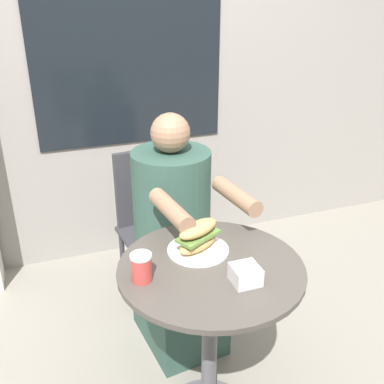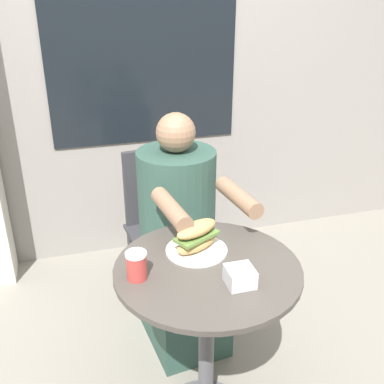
# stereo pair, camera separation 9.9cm
# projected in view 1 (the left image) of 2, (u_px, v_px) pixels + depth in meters

# --- Properties ---
(storefront_wall) EXTENTS (8.00, 0.09, 2.80)m
(storefront_wall) POSITION_uv_depth(u_px,v_px,m) (115.00, 33.00, 2.58)
(storefront_wall) COLOR gray
(storefront_wall) RESTS_ON ground_plane
(cafe_table) EXTENTS (0.66, 0.66, 0.75)m
(cafe_table) POSITION_uv_depth(u_px,v_px,m) (210.00, 313.00, 1.66)
(cafe_table) COLOR #47423D
(cafe_table) RESTS_ON ground_plane
(diner_chair) EXTENTS (0.42, 0.42, 0.87)m
(diner_chair) POSITION_uv_depth(u_px,v_px,m) (153.00, 215.00, 2.42)
(diner_chair) COLOR #333338
(diner_chair) RESTS_ON ground_plane
(seated_diner) EXTENTS (0.41, 0.66, 1.16)m
(seated_diner) POSITION_uv_depth(u_px,v_px,m) (176.00, 251.00, 2.13)
(seated_diner) COLOR #2D4C42
(seated_diner) RESTS_ON ground_plane
(sandwich_on_plate) EXTENTS (0.23, 0.23, 0.12)m
(sandwich_on_plate) POSITION_uv_depth(u_px,v_px,m) (198.00, 239.00, 1.64)
(sandwich_on_plate) COLOR white
(sandwich_on_plate) RESTS_ON cafe_table
(drink_cup) EXTENTS (0.07, 0.07, 0.10)m
(drink_cup) POSITION_uv_depth(u_px,v_px,m) (141.00, 267.00, 1.47)
(drink_cup) COLOR #B73D38
(drink_cup) RESTS_ON cafe_table
(napkin_box) EXTENTS (0.09, 0.09, 0.06)m
(napkin_box) POSITION_uv_depth(u_px,v_px,m) (245.00, 274.00, 1.47)
(napkin_box) COLOR silver
(napkin_box) RESTS_ON cafe_table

